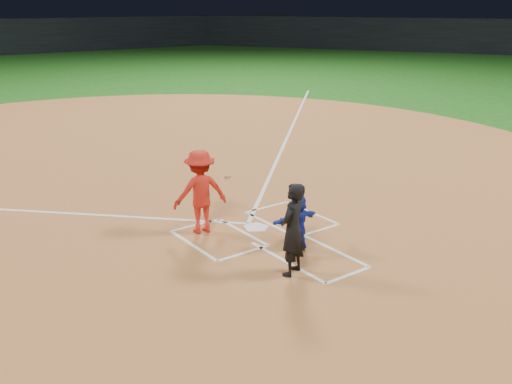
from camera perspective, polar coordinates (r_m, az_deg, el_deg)
ground at (r=12.39m, az=0.03°, el=-3.65°), size 120.00×120.00×0.00m
home_plate_dirt at (r=17.33m, az=-11.79°, el=2.49°), size 28.00×28.00×0.01m
stadium_wall_right at (r=59.12m, az=20.13°, el=14.45°), size 31.04×52.56×3.20m
home_plate at (r=12.38m, az=0.03°, el=-3.57°), size 0.60×0.60×0.02m
catcher at (r=11.20m, az=4.21°, el=-2.97°), size 1.06×0.34×1.14m
umpire at (r=10.07m, az=3.69°, el=-3.76°), size 0.73×0.62×1.71m
chalk_markings at (r=16.71m, az=-10.76°, el=1.99°), size 28.35×17.32×0.01m
batter_at_plate at (r=11.95m, az=-5.59°, el=0.04°), size 1.53×0.94×1.78m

